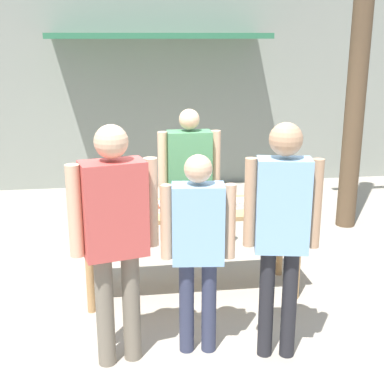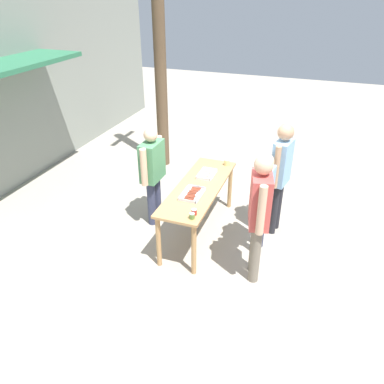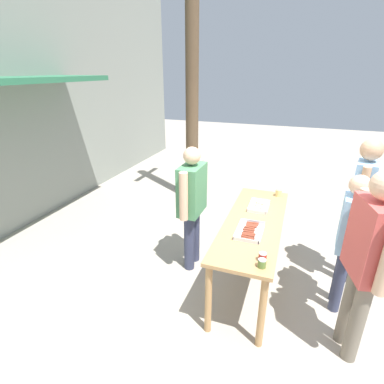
% 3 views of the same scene
% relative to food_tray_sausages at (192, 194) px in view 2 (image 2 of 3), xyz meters
% --- Properties ---
extents(ground_plane, '(24.00, 24.00, 0.00)m').
position_rel_food_tray_sausages_xyz_m(ground_plane, '(0.29, -0.00, -0.88)').
color(ground_plane, '#A39989').
extents(serving_table, '(2.04, 0.66, 0.86)m').
position_rel_food_tray_sausages_xyz_m(serving_table, '(0.29, -0.00, -0.13)').
color(serving_table, tan).
rests_on(serving_table, ground).
extents(food_tray_sausages, '(0.45, 0.28, 0.04)m').
position_rel_food_tray_sausages_xyz_m(food_tray_sausages, '(0.00, 0.00, 0.00)').
color(food_tray_sausages, silver).
rests_on(food_tray_sausages, serving_table).
extents(food_tray_buns, '(0.40, 0.24, 0.06)m').
position_rel_food_tray_sausages_xyz_m(food_tray_buns, '(0.70, 0.00, 0.01)').
color(food_tray_buns, silver).
rests_on(food_tray_buns, serving_table).
extents(condiment_jar_mustard, '(0.08, 0.08, 0.08)m').
position_rel_food_tray_sausages_xyz_m(condiment_jar_mustard, '(-0.59, -0.22, 0.03)').
color(condiment_jar_mustard, '#567A38').
rests_on(condiment_jar_mustard, serving_table).
extents(condiment_jar_ketchup, '(0.08, 0.08, 0.08)m').
position_rel_food_tray_sausages_xyz_m(condiment_jar_ketchup, '(-0.49, -0.21, 0.03)').
color(condiment_jar_ketchup, '#B22319').
rests_on(condiment_jar_ketchup, serving_table).
extents(beer_cup, '(0.09, 0.09, 0.10)m').
position_rel_food_tray_sausages_xyz_m(beer_cup, '(1.16, -0.21, 0.03)').
color(beer_cup, '#DBC67A').
rests_on(beer_cup, serving_table).
extents(person_server_behind_table, '(0.67, 0.26, 1.67)m').
position_rel_food_tray_sausages_xyz_m(person_server_behind_table, '(0.38, 0.81, 0.11)').
color(person_server_behind_table, '#333851').
rests_on(person_server_behind_table, ground).
extents(person_customer_holding_hotdog, '(0.64, 0.34, 1.83)m').
position_rel_food_tray_sausages_xyz_m(person_customer_holding_hotdog, '(-0.42, -1.06, 0.21)').
color(person_customer_holding_hotdog, '#756B5B').
rests_on(person_customer_holding_hotdog, ground).
extents(person_customer_with_cup, '(0.55, 0.28, 1.83)m').
position_rel_food_tray_sausages_xyz_m(person_customer_with_cup, '(0.79, -1.16, 0.23)').
color(person_customer_with_cup, '#232328').
rests_on(person_customer_with_cup, ground).
extents(person_customer_waiting_in_line, '(0.56, 0.25, 1.59)m').
position_rel_food_tray_sausages_xyz_m(person_customer_waiting_in_line, '(0.19, -1.01, 0.07)').
color(person_customer_waiting_in_line, '#333851').
rests_on(person_customer_waiting_in_line, ground).
extents(utility_pole, '(1.10, 0.24, 5.01)m').
position_rel_food_tray_sausages_xyz_m(utility_pole, '(2.56, 1.61, 1.69)').
color(utility_pole, brown).
rests_on(utility_pole, ground).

